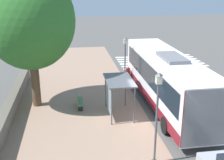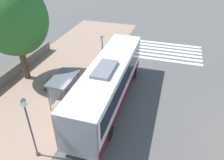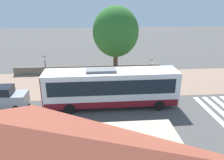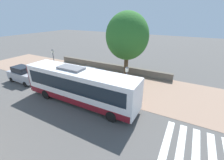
{
  "view_description": "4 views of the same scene",
  "coord_description": "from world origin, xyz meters",
  "views": [
    {
      "loc": [
        -4.69,
        -14.86,
        7.94
      ],
      "look_at": [
        -1.82,
        3.59,
        1.58
      ],
      "focal_mm": 45.0,
      "sensor_mm": 36.0,
      "label": 1
    },
    {
      "loc": [
        6.02,
        -11.34,
        11.33
      ],
      "look_at": [
        1.67,
        3.15,
        1.62
      ],
      "focal_mm": 35.0,
      "sensor_mm": 36.0,
      "label": 2
    },
    {
      "loc": [
        20.42,
        0.76,
        9.64
      ],
      "look_at": [
        1.59,
        2.38,
        2.62
      ],
      "focal_mm": 35.0,
      "sensor_mm": 36.0,
      "label": 3
    },
    {
      "loc": [
        12.02,
        11.62,
        8.45
      ],
      "look_at": [
        -0.62,
        4.77,
        2.17
      ],
      "focal_mm": 24.0,
      "sensor_mm": 36.0,
      "label": 4
    }
  ],
  "objects": [
    {
      "name": "sidewalk_plaza",
      "position": [
        -4.5,
        0.0,
        0.01
      ],
      "size": [
        9.0,
        44.0,
        0.02
      ],
      "color": "#937560",
      "rests_on": "ground"
    },
    {
      "name": "ground_plane",
      "position": [
        0.0,
        0.0,
        0.0
      ],
      "size": [
        120.0,
        120.0,
        0.0
      ],
      "primitive_type": "plane",
      "color": "#514F4C",
      "rests_on": "ground"
    },
    {
      "name": "bus_shelter",
      "position": [
        -1.88,
        1.26,
        1.98
      ],
      "size": [
        1.66,
        2.93,
        2.39
      ],
      "color": "#515459",
      "rests_on": "ground"
    },
    {
      "name": "street_lamp_near",
      "position": [
        -0.3,
        6.54,
        2.39
      ],
      "size": [
        0.28,
        0.28,
        4.02
      ],
      "color": "#4C4C51",
      "rests_on": "ground"
    },
    {
      "name": "bench",
      "position": [
        -4.21,
        2.75,
        0.47
      ],
      "size": [
        0.4,
        1.59,
        0.88
      ],
      "color": "#4C7247",
      "rests_on": "ground"
    },
    {
      "name": "parked_car_behind_bus",
      "position": [
        1.2,
        -7.9,
        1.03
      ],
      "size": [
        2.0,
        4.54,
        2.15
      ],
      "color": "#9EA0A8",
      "rests_on": "ground"
    },
    {
      "name": "shade_tree",
      "position": [
        -7.06,
        3.59,
        5.8
      ],
      "size": [
        5.74,
        5.74,
        8.98
      ],
      "color": "brown",
      "rests_on": "ground"
    },
    {
      "name": "pedestrian",
      "position": [
        0.03,
        6.87,
        0.93
      ],
      "size": [
        0.34,
        0.22,
        1.59
      ],
      "color": "#2D3347",
      "rests_on": "ground"
    },
    {
      "name": "stone_wall",
      "position": [
        -8.55,
        0.0,
        0.53
      ],
      "size": [
        0.6,
        20.0,
        1.05
      ],
      "color": "#6B6356",
      "rests_on": "ground"
    },
    {
      "name": "bus",
      "position": [
        1.65,
        2.29,
        1.93
      ],
      "size": [
        2.74,
        12.29,
        3.73
      ],
      "color": "white",
      "rests_on": "ground"
    },
    {
      "name": "street_lamp_far",
      "position": [
        -1.01,
        -4.09,
        2.63
      ],
      "size": [
        0.28,
        0.28,
        4.45
      ],
      "color": "#4C4C51",
      "rests_on": "ground"
    }
  ]
}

